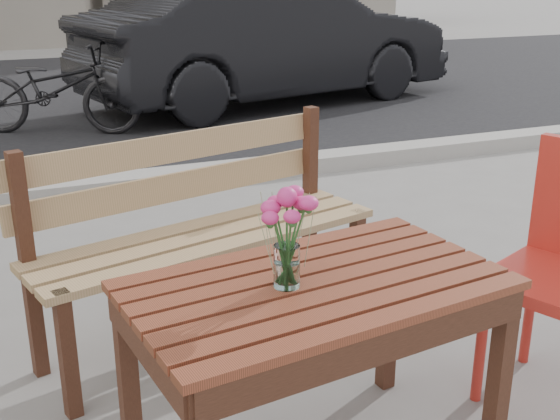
# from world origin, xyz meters

# --- Properties ---
(street) EXTENTS (30.00, 8.12, 0.12)m
(street) POSITION_xyz_m (0.00, 5.06, 0.03)
(street) COLOR black
(street) RESTS_ON ground
(main_table) EXTENTS (1.16, 0.77, 0.67)m
(main_table) POSITION_xyz_m (-0.01, -0.16, 0.56)
(main_table) COLOR #552A16
(main_table) RESTS_ON ground
(main_bench) EXTENTS (1.56, 0.81, 0.93)m
(main_bench) POSITION_xyz_m (-0.09, 0.86, 0.56)
(main_bench) COLOR #A28354
(main_bench) RESTS_ON ground
(main_vase) EXTENTS (0.16, 0.16, 0.29)m
(main_vase) POSITION_xyz_m (-0.11, -0.16, 0.85)
(main_vase) COLOR white
(main_vase) RESTS_ON main_table
(parked_car) EXTENTS (4.58, 2.47, 1.43)m
(parked_car) POSITION_xyz_m (2.16, 5.77, 0.72)
(parked_car) COLOR black
(parked_car) RESTS_ON ground
(bicycle) EXTENTS (1.71, 1.21, 0.85)m
(bicycle) POSITION_xyz_m (-0.28, 5.07, 0.43)
(bicycle) COLOR black
(bicycle) RESTS_ON ground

